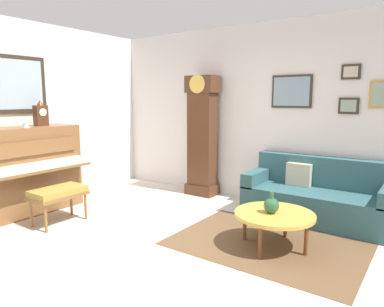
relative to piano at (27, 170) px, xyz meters
name	(u,v)px	position (x,y,z in m)	size (l,w,h in m)	color
ground_plane	(149,249)	(2.23, 0.13, -0.68)	(6.40, 6.00, 0.10)	beige
wall_left	(18,114)	(-0.37, 0.12, 0.78)	(0.13, 4.90, 2.80)	silver
wall_back	(248,114)	(2.25, 2.53, 0.77)	(5.30, 0.13, 2.80)	silver
area_rug	(267,243)	(3.32, 0.93, -0.63)	(2.10, 1.50, 0.01)	brown
piano	(27,170)	(0.00, 0.00, 0.00)	(0.87, 1.44, 1.25)	brown
piano_bench	(58,194)	(0.78, -0.04, -0.22)	(0.42, 0.70, 0.48)	brown
grandfather_clock	(202,139)	(1.54, 2.25, 0.33)	(0.52, 0.34, 2.03)	#4C2B19
couch	(317,197)	(3.54, 2.10, -0.32)	(1.90, 0.80, 0.84)	#2D565B
coffee_table	(274,215)	(3.41, 0.89, -0.26)	(0.88, 0.88, 0.40)	gold
mantel_clock	(41,114)	(0.00, 0.26, 0.79)	(0.13, 0.18, 0.38)	#4C2B19
teacup	(26,126)	(0.12, -0.04, 0.64)	(0.12, 0.12, 0.06)	#ADC6D6
green_jug	(271,205)	(3.38, 0.86, -0.14)	(0.17, 0.17, 0.24)	#234C33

